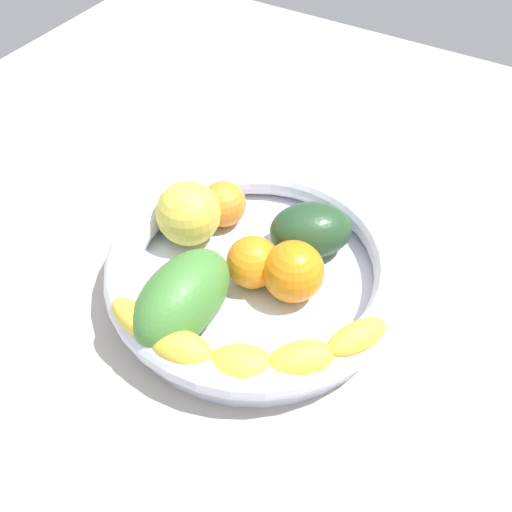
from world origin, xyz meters
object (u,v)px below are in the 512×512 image
Objects in this scene: banana_draped_left at (243,352)px; avocado_dark at (311,230)px; orange_front at (223,204)px; orange_mid_left at (255,263)px; orange_mid_right at (293,271)px; mango_green at (182,298)px; apple_yellow at (188,213)px; fruit_bowl at (256,271)px.

avocado_dark is at bearing 96.38° from banana_draped_left.
orange_mid_left is (7.52, -5.90, 0.14)cm from orange_front.
orange_mid_right is at bearing 8.92° from orange_mid_left.
avocado_dark is at bearing 68.43° from mango_green.
orange_mid_left is 9.53cm from apple_yellow.
orange_mid_right reaches higher than fruit_bowl.
banana_draped_left is 10.29cm from orange_mid_right.
avocado_dark is (2.91, 6.29, 1.99)cm from fruit_bowl.
orange_front is (-7.30, 5.29, 1.73)cm from fruit_bowl.
orange_front is at bearing 107.78° from mango_green.
banana_draped_left is 7.91cm from mango_green.
fruit_bowl is 6.01× the size of orange_front.
banana_draped_left is 4.68× the size of orange_front.
banana_draped_left is 19.68cm from orange_front.
orange_mid_right is 0.71× the size of avocado_dark.
fruit_bowl is 4.77cm from orange_mid_right.
mango_green is (-3.13, -7.81, 0.75)cm from orange_mid_left.
orange_mid_right is (3.98, 0.63, 0.39)cm from orange_mid_left.
fruit_bowl is 1.98cm from orange_mid_left.
orange_mid_right is at bearing -24.65° from orange_front.
mango_green reaches higher than orange_front.
orange_mid_right reaches higher than avocado_dark.
orange_front is at bearing 144.08° from fruit_bowl.
apple_yellow reaches higher than avocado_dark.
orange_front is at bearing 127.80° from banana_draped_left.
orange_mid_left reaches higher than orange_front.
orange_mid_right is (4.20, 0.01, 2.27)cm from fruit_bowl.
banana_draped_left is at bearing -65.11° from fruit_bowl.
mango_green reaches higher than fruit_bowl.
mango_green is 1.38× the size of avocado_dark.
banana_draped_left is at bearing -39.91° from apple_yellow.
mango_green reaches higher than apple_yellow.
apple_yellow is at bearing 171.76° from fruit_bowl.
banana_draped_left is 16.65cm from avocado_dark.
apple_yellow is at bearing -114.06° from orange_front.
banana_draped_left is 2.00× the size of mango_green.
banana_draped_left is 2.76× the size of avocado_dark.
apple_yellow is at bearing 122.37° from mango_green.
banana_draped_left is 10.66cm from orange_mid_left.
apple_yellow is (-9.08, 1.32, 2.66)cm from fruit_bowl.
apple_yellow is (-1.78, -3.98, 0.92)cm from orange_front.
mango_green is at bearing -72.22° from orange_front.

